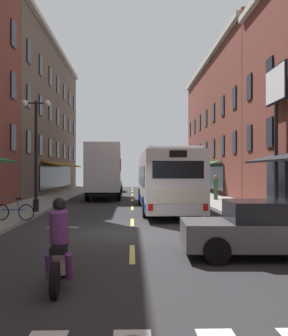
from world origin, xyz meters
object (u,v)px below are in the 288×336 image
object	(u,v)px
box_truck	(104,172)
pedestrian_mid	(216,187)
transit_bus	(165,179)
bicycle_near	(14,211)
sedan_mid	(269,228)
motorcycle_rider	(60,249)
street_lamp_twin	(36,150)
billboard_sign	(276,101)
sedan_near	(113,184)

from	to	relation	value
box_truck	pedestrian_mid	world-z (taller)	box_truck
transit_bus	pedestrian_mid	distance (m)	7.39
bicycle_near	pedestrian_mid	world-z (taller)	pedestrian_mid
sedan_mid	motorcycle_rider	bearing A→B (deg)	-151.95
bicycle_near	pedestrian_mid	xyz separation A→B (m)	(10.60, 11.75, 0.51)
transit_bus	bicycle_near	world-z (taller)	transit_bus
bicycle_near	street_lamp_twin	xyz separation A→B (m)	(0.04, 3.61, 2.68)
transit_bus	bicycle_near	xyz separation A→B (m)	(-6.55, -5.60, -1.17)
sedan_mid	box_truck	bearing A→B (deg)	104.98
transit_bus	street_lamp_twin	size ratio (longest dim) A/B	2.20
billboard_sign	box_truck	bearing A→B (deg)	130.10
motorcycle_rider	billboard_sign	bearing A→B (deg)	55.63
sedan_near	street_lamp_twin	world-z (taller)	street_lamp_twin
billboard_sign	transit_bus	world-z (taller)	billboard_sign
billboard_sign	street_lamp_twin	bearing A→B (deg)	177.87
sedan_mid	pedestrian_mid	bearing A→B (deg)	82.54
sedan_mid	bicycle_near	xyz separation A→B (m)	(-8.20, 6.56, -0.21)
sedan_mid	motorcycle_rider	xyz separation A→B (m)	(-4.76, -2.54, -0.00)
box_truck	sedan_near	xyz separation A→B (m)	(0.10, 11.41, -1.32)
sedan_mid	street_lamp_twin	world-z (taller)	street_lamp_twin
billboard_sign	pedestrian_mid	bearing A→B (deg)	98.20
box_truck	bicycle_near	distance (m)	14.37
motorcycle_rider	street_lamp_twin	size ratio (longest dim) A/B	0.38
billboard_sign	box_truck	size ratio (longest dim) A/B	0.93
pedestrian_mid	street_lamp_twin	world-z (taller)	street_lamp_twin
sedan_mid	bicycle_near	distance (m)	10.51
transit_bus	sedan_near	world-z (taller)	transit_bus
billboard_sign	bicycle_near	distance (m)	13.26
box_truck	sedan_near	size ratio (longest dim) A/B	1.79
pedestrian_mid	motorcycle_rider	bearing A→B (deg)	63.17
sedan_near	motorcycle_rider	xyz separation A→B (m)	(0.65, -34.54, -0.05)
bicycle_near	motorcycle_rider	bearing A→B (deg)	-69.29
transit_bus	motorcycle_rider	bearing A→B (deg)	-101.96
sedan_near	sedan_mid	bearing A→B (deg)	-80.40
box_truck	bicycle_near	world-z (taller)	box_truck
billboard_sign	street_lamp_twin	distance (m)	12.04
transit_bus	sedan_mid	distance (m)	12.31
motorcycle_rider	box_truck	bearing A→B (deg)	91.85
sedan_near	sedan_mid	distance (m)	32.46
box_truck	sedan_mid	size ratio (longest dim) A/B	1.79
billboard_sign	street_lamp_twin	world-z (taller)	billboard_sign
billboard_sign	box_truck	world-z (taller)	billboard_sign
pedestrian_mid	street_lamp_twin	xyz separation A→B (m)	(-10.56, -8.13, 2.17)
box_truck	pedestrian_mid	size ratio (longest dim) A/B	4.52
box_truck	motorcycle_rider	size ratio (longest dim) A/B	3.70
box_truck	sedan_mid	distance (m)	21.36
transit_bus	sedan_mid	size ratio (longest dim) A/B	2.83
sedan_near	sedan_mid	world-z (taller)	sedan_near
sedan_mid	pedestrian_mid	size ratio (longest dim) A/B	2.53
transit_bus	sedan_near	xyz separation A→B (m)	(-3.76, 19.84, -0.92)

